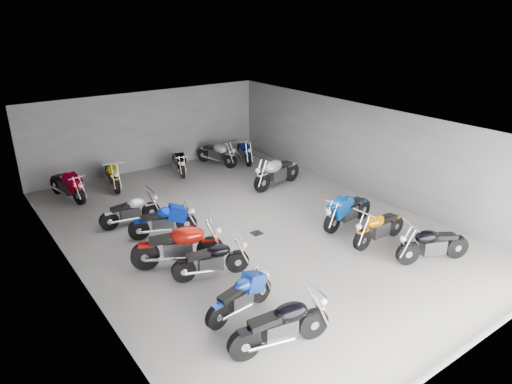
# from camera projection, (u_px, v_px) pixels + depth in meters

# --- Properties ---
(ground) EXTENTS (14.00, 14.00, 0.00)m
(ground) POSITION_uv_depth(u_px,v_px,m) (247.00, 227.00, 13.96)
(ground) COLOR gray
(ground) RESTS_ON ground
(wall_back) EXTENTS (10.00, 0.10, 3.20)m
(wall_back) POSITION_uv_depth(u_px,v_px,m) (149.00, 131.00, 18.63)
(wall_back) COLOR slate
(wall_back) RESTS_ON ground
(wall_left) EXTENTS (0.10, 14.00, 3.20)m
(wall_left) POSITION_uv_depth(u_px,v_px,m) (71.00, 221.00, 10.64)
(wall_left) COLOR slate
(wall_left) RESTS_ON ground
(wall_right) EXTENTS (0.10, 14.00, 3.20)m
(wall_right) POSITION_uv_depth(u_px,v_px,m) (363.00, 150.00, 16.09)
(wall_right) COLOR slate
(wall_right) RESTS_ON ground
(ceiling) EXTENTS (10.00, 14.00, 0.04)m
(ceiling) POSITION_uv_depth(u_px,v_px,m) (246.00, 124.00, 12.77)
(ceiling) COLOR black
(ceiling) RESTS_ON wall_back
(drain_grate) EXTENTS (0.32, 0.32, 0.01)m
(drain_grate) POSITION_uv_depth(u_px,v_px,m) (257.00, 233.00, 13.59)
(drain_grate) COLOR black
(drain_grate) RESTS_ON ground
(motorcycle_left_a) EXTENTS (2.15, 0.61, 0.95)m
(motorcycle_left_a) POSITION_uv_depth(u_px,v_px,m) (281.00, 325.00, 8.82)
(motorcycle_left_a) COLOR black
(motorcycle_left_a) RESTS_ON ground
(motorcycle_left_b) EXTENTS (1.87, 0.49, 0.83)m
(motorcycle_left_b) POSITION_uv_depth(u_px,v_px,m) (241.00, 296.00, 9.84)
(motorcycle_left_b) COLOR black
(motorcycle_left_b) RESTS_ON ground
(motorcycle_left_c) EXTENTS (1.91, 0.70, 0.86)m
(motorcycle_left_c) POSITION_uv_depth(u_px,v_px,m) (212.00, 260.00, 11.23)
(motorcycle_left_c) COLOR black
(motorcycle_left_c) RESTS_ON ground
(motorcycle_left_d) EXTENTS (2.25, 1.14, 1.06)m
(motorcycle_left_d) POSITION_uv_depth(u_px,v_px,m) (179.00, 246.00, 11.68)
(motorcycle_left_d) COLOR black
(motorcycle_left_d) RESTS_ON ground
(motorcycle_left_e) EXTENTS (1.95, 0.69, 0.88)m
(motorcycle_left_e) POSITION_uv_depth(u_px,v_px,m) (164.00, 221.00, 13.26)
(motorcycle_left_e) COLOR black
(motorcycle_left_e) RESTS_ON ground
(motorcycle_left_f) EXTENTS (1.91, 0.39, 0.84)m
(motorcycle_left_f) POSITION_uv_depth(u_px,v_px,m) (131.00, 211.00, 13.99)
(motorcycle_left_f) COLOR black
(motorcycle_left_f) RESTS_ON ground
(motorcycle_right_a) EXTENTS (1.98, 0.92, 0.92)m
(motorcycle_right_a) POSITION_uv_depth(u_px,v_px,m) (432.00, 244.00, 11.91)
(motorcycle_right_a) COLOR black
(motorcycle_right_a) RESTS_ON ground
(motorcycle_right_b) EXTENTS (2.07, 0.42, 0.91)m
(motorcycle_right_b) POSITION_uv_depth(u_px,v_px,m) (379.00, 227.00, 12.86)
(motorcycle_right_b) COLOR black
(motorcycle_right_b) RESTS_ON ground
(motorcycle_right_c) EXTENTS (2.15, 0.48, 0.94)m
(motorcycle_right_c) POSITION_uv_depth(u_px,v_px,m) (347.00, 210.00, 13.89)
(motorcycle_right_c) COLOR black
(motorcycle_right_c) RESTS_ON ground
(motorcycle_right_f) EXTENTS (2.36, 0.62, 1.04)m
(motorcycle_right_f) POSITION_uv_depth(u_px,v_px,m) (277.00, 172.00, 17.00)
(motorcycle_right_f) COLOR black
(motorcycle_right_f) RESTS_ON ground
(motorcycle_back_a) EXTENTS (0.68, 2.15, 0.96)m
(motorcycle_back_a) POSITION_uv_depth(u_px,v_px,m) (67.00, 185.00, 15.85)
(motorcycle_back_a) COLOR black
(motorcycle_back_a) RESTS_ON ground
(motorcycle_back_b) EXTENTS (0.51, 2.09, 0.92)m
(motorcycle_back_b) POSITION_uv_depth(u_px,v_px,m) (112.00, 175.00, 16.93)
(motorcycle_back_b) COLOR black
(motorcycle_back_b) RESTS_ON ground
(motorcycle_back_d) EXTENTS (0.63, 1.90, 0.85)m
(motorcycle_back_d) POSITION_uv_depth(u_px,v_px,m) (179.00, 162.00, 18.42)
(motorcycle_back_d) COLOR black
(motorcycle_back_d) RESTS_ON ground
(motorcycle_back_e) EXTENTS (0.78, 2.08, 0.94)m
(motorcycle_back_e) POSITION_uv_depth(u_px,v_px,m) (217.00, 153.00, 19.39)
(motorcycle_back_e) COLOR black
(motorcycle_back_e) RESTS_ON ground
(motorcycle_back_f) EXTENTS (0.81, 1.95, 0.89)m
(motorcycle_back_f) POSITION_uv_depth(u_px,v_px,m) (244.00, 151.00, 19.80)
(motorcycle_back_f) COLOR black
(motorcycle_back_f) RESTS_ON ground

